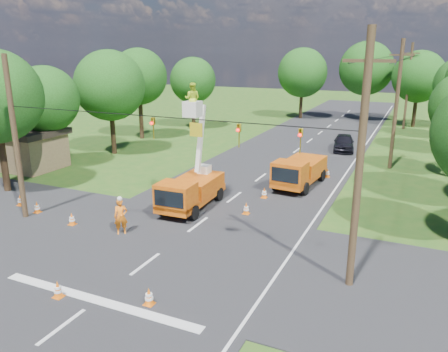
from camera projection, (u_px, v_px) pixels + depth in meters
The scene contains 31 objects.
ground at pixel (281, 163), 36.82m from camera, with size 140.00×140.00×0.00m, color #265419.
road_main at pixel (281, 163), 36.82m from camera, with size 12.00×100.00×0.06m, color black.
road_cross at pixel (169, 247), 21.08m from camera, with size 56.00×10.00×0.07m, color black.
stop_bar at pixel (97, 301), 16.54m from camera, with size 9.00×0.45×0.02m, color silver.
edge_line at pixel (349, 170), 34.59m from camera, with size 0.12×90.00×0.02m, color silver.
bucket_truck at pixel (191, 183), 25.79m from camera, with size 2.41×5.68×7.41m.
second_truck at pixel (299, 171), 30.07m from camera, with size 2.71×5.94×2.16m.
ground_worker at pixel (121, 217), 22.31m from camera, with size 0.70×0.46×1.91m, color #FF9C15.
distant_car at pixel (344, 142), 41.12m from camera, with size 1.82×4.53×1.54m, color black.
traffic_cone_0 at pixel (58, 289), 16.67m from camera, with size 0.38×0.38×0.71m.
traffic_cone_1 at pixel (149, 297), 16.19m from camera, with size 0.38×0.38×0.71m.
traffic_cone_2 at pixel (246, 208), 25.18m from camera, with size 0.38×0.38×0.71m.
traffic_cone_3 at pixel (264, 193), 27.93m from camera, with size 0.38×0.38×0.71m.
traffic_cone_4 at pixel (72, 219), 23.61m from camera, with size 0.38×0.38×0.71m.
traffic_cone_5 at pixel (37, 207), 25.37m from camera, with size 0.38×0.38×0.71m.
traffic_cone_6 at pixel (20, 200), 26.55m from camera, with size 0.38×0.38×0.71m.
traffic_cone_7 at pixel (327, 173), 32.45m from camera, with size 0.38×0.38×0.71m.
traffic_cone_8 at pixel (176, 199), 26.75m from camera, with size 0.38×0.38×0.71m.
pole_right_near at pixel (360, 163), 16.28m from camera, with size 1.80×0.30×10.00m.
pole_right_mid at pixel (396, 104), 33.76m from camera, with size 1.80×0.30×10.00m.
pole_right_far at pixel (408, 86), 51.24m from camera, with size 1.80×0.30×10.00m.
pole_left at pixel (15, 139), 23.61m from camera, with size 0.30×0.30×9.00m.
signal_span at pixel (209, 130), 18.56m from camera, with size 18.00×0.29×1.07m.
shed at pixel (27, 148), 34.79m from camera, with size 5.50×4.50×3.15m.
tree_left_c at pixel (45, 100), 34.01m from camera, with size 5.20×5.20×8.06m.
tree_left_d at pixel (110, 86), 38.46m from camera, with size 6.20×6.20×9.24m.
tree_left_e at pixel (139, 77), 45.20m from camera, with size 5.80×5.80×9.41m.
tree_left_f at pixel (193, 80), 51.62m from camera, with size 5.40×5.40×8.40m.
tree_far_a at pixel (302, 73), 58.94m from camera, with size 6.60×6.60×9.50m.
tree_far_b at pixel (366, 68), 57.33m from camera, with size 7.00×7.00×10.32m.
tree_far_c at pixel (419, 77), 52.32m from camera, with size 6.20×6.20×9.18m.
Camera 1 is at (10.42, -14.45, 9.17)m, focal length 35.00 mm.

